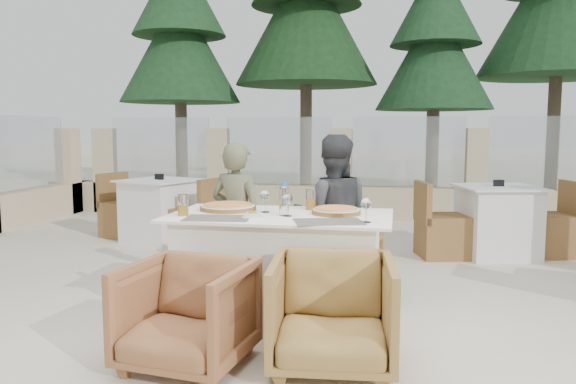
% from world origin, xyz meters
% --- Properties ---
extents(ground, '(80.00, 80.00, 0.00)m').
position_xyz_m(ground, '(0.00, 0.00, 0.00)').
color(ground, beige).
rests_on(ground, ground).
extents(sand_patch, '(30.00, 16.00, 0.01)m').
position_xyz_m(sand_patch, '(0.00, 14.00, 0.01)').
color(sand_patch, beige).
rests_on(sand_patch, ground).
extents(perimeter_wall_far, '(10.00, 0.34, 1.60)m').
position_xyz_m(perimeter_wall_far, '(0.00, 4.80, 0.80)').
color(perimeter_wall_far, '#CAB68E').
rests_on(perimeter_wall_far, ground).
extents(pine_far_left, '(2.42, 2.42, 5.50)m').
position_xyz_m(pine_far_left, '(-3.50, 7.00, 2.75)').
color(pine_far_left, '#1C4221').
rests_on(pine_far_left, ground).
extents(pine_mid_left, '(2.86, 2.86, 6.50)m').
position_xyz_m(pine_mid_left, '(-1.00, 7.50, 3.25)').
color(pine_mid_left, '#193C1A').
rests_on(pine_mid_left, ground).
extents(pine_centre, '(2.20, 2.20, 5.00)m').
position_xyz_m(pine_centre, '(1.50, 7.20, 2.50)').
color(pine_centre, '#1C4222').
rests_on(pine_centre, ground).
extents(pine_mid_right, '(2.99, 2.99, 6.80)m').
position_xyz_m(pine_mid_right, '(3.80, 7.80, 3.40)').
color(pine_mid_right, '#1B4220').
rests_on(pine_mid_right, ground).
extents(dining_table, '(1.60, 0.90, 0.77)m').
position_xyz_m(dining_table, '(0.02, 0.03, 0.39)').
color(dining_table, white).
rests_on(dining_table, ground).
extents(placemat_near_left, '(0.48, 0.35, 0.00)m').
position_xyz_m(placemat_near_left, '(-0.37, -0.23, 0.77)').
color(placemat_near_left, '#615C53').
rests_on(placemat_near_left, dining_table).
extents(placemat_near_right, '(0.52, 0.42, 0.00)m').
position_xyz_m(placemat_near_right, '(0.40, -0.24, 0.77)').
color(placemat_near_right, '#605952').
rests_on(placemat_near_right, dining_table).
extents(pizza_left, '(0.54, 0.54, 0.06)m').
position_xyz_m(pizza_left, '(-0.42, 0.17, 0.80)').
color(pizza_left, '#C54A1A').
rests_on(pizza_left, dining_table).
extents(pizza_right, '(0.42, 0.42, 0.05)m').
position_xyz_m(pizza_right, '(0.41, 0.12, 0.79)').
color(pizza_right, orange).
rests_on(pizza_right, dining_table).
extents(water_bottle, '(0.07, 0.07, 0.24)m').
position_xyz_m(water_bottle, '(0.05, -0.00, 0.89)').
color(water_bottle, '#A0C1D2').
rests_on(water_bottle, dining_table).
extents(wine_glass_centre, '(0.10, 0.10, 0.18)m').
position_xyz_m(wine_glass_centre, '(-0.11, 0.11, 0.86)').
color(wine_glass_centre, white).
rests_on(wine_glass_centre, dining_table).
extents(wine_glass_near, '(0.09, 0.09, 0.18)m').
position_xyz_m(wine_glass_near, '(0.08, -0.05, 0.86)').
color(wine_glass_near, white).
rests_on(wine_glass_near, dining_table).
extents(wine_glass_corner, '(0.08, 0.08, 0.18)m').
position_xyz_m(wine_glass_corner, '(0.65, -0.21, 0.86)').
color(wine_glass_corner, silver).
rests_on(wine_glass_corner, dining_table).
extents(beer_glass_left, '(0.09, 0.09, 0.15)m').
position_xyz_m(beer_glass_left, '(-0.66, -0.15, 0.85)').
color(beer_glass_left, gold).
rests_on(beer_glass_left, dining_table).
extents(beer_glass_right, '(0.09, 0.09, 0.15)m').
position_xyz_m(beer_glass_right, '(0.20, 0.31, 0.85)').
color(beer_glass_right, orange).
rests_on(beer_glass_right, dining_table).
extents(olive_dish, '(0.11, 0.11, 0.04)m').
position_xyz_m(olive_dish, '(-0.14, -0.16, 0.79)').
color(olive_dish, white).
rests_on(olive_dish, dining_table).
extents(armchair_far_left, '(0.82, 0.83, 0.61)m').
position_xyz_m(armchair_far_left, '(-0.42, 0.83, 0.30)').
color(armchair_far_left, brown).
rests_on(armchair_far_left, ground).
extents(armchair_far_right, '(0.70, 0.71, 0.54)m').
position_xyz_m(armchair_far_right, '(0.40, 0.61, 0.27)').
color(armchair_far_right, olive).
rests_on(armchair_far_right, ground).
extents(armchair_near_left, '(0.76, 0.78, 0.63)m').
position_xyz_m(armchair_near_left, '(-0.34, -0.92, 0.31)').
color(armchair_near_left, brown).
rests_on(armchair_near_left, ground).
extents(armchair_near_right, '(0.77, 0.79, 0.66)m').
position_xyz_m(armchair_near_right, '(0.49, -0.78, 0.33)').
color(armchair_near_right, olive).
rests_on(armchair_near_right, ground).
extents(diner_left, '(0.53, 0.41, 1.28)m').
position_xyz_m(diner_left, '(-0.45, 0.52, 0.64)').
color(diner_left, '#5B5B42').
rests_on(diner_left, ground).
extents(diner_right, '(0.72, 0.60, 1.34)m').
position_xyz_m(diner_right, '(0.33, 0.58, 0.67)').
color(diner_right, '#35373A').
rests_on(diner_right, ground).
extents(bg_table_a, '(1.82, 1.33, 0.77)m').
position_xyz_m(bg_table_a, '(-2.02, 2.52, 0.39)').
color(bg_table_a, white).
rests_on(bg_table_a, ground).
extents(bg_table_b, '(1.79, 1.19, 0.77)m').
position_xyz_m(bg_table_b, '(1.93, 2.46, 0.39)').
color(bg_table_b, silver).
rests_on(bg_table_b, ground).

